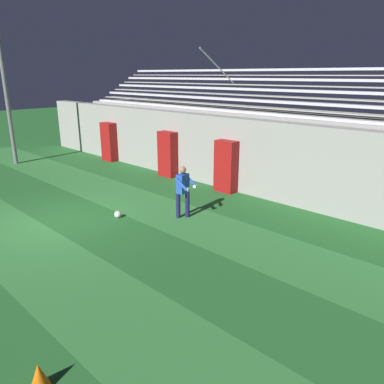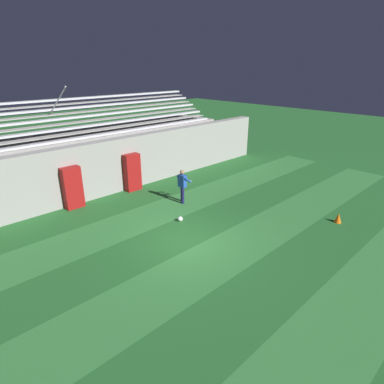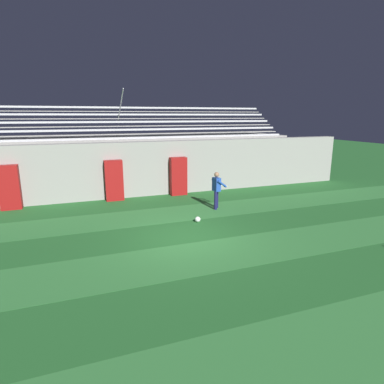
{
  "view_description": "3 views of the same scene",
  "coord_description": "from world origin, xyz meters",
  "views": [
    {
      "loc": [
        10.41,
        -4.95,
        4.36
      ],
      "look_at": [
        2.49,
        3.22,
        0.77
      ],
      "focal_mm": 35.0,
      "sensor_mm": 36.0,
      "label": 1
    },
    {
      "loc": [
        -7.25,
        -7.96,
        6.32
      ],
      "look_at": [
        1.74,
        1.45,
        1.14
      ],
      "focal_mm": 30.0,
      "sensor_mm": 36.0,
      "label": 2
    },
    {
      "loc": [
        -3.38,
        -9.81,
        4.09
      ],
      "look_at": [
        1.48,
        3.4,
        0.73
      ],
      "focal_mm": 30.0,
      "sensor_mm": 36.0,
      "label": 3
    }
  ],
  "objects": [
    {
      "name": "ground_plane",
      "position": [
        0.0,
        0.0,
        0.0
      ],
      "size": [
        80.0,
        80.0,
        0.0
      ],
      "primitive_type": "plane",
      "color": "#236028"
    },
    {
      "name": "turf_stripe_near",
      "position": [
        0.0,
        -6.0,
        0.0
      ],
      "size": [
        28.0,
        2.19,
        0.01
      ],
      "primitive_type": "cube",
      "color": "#337A38",
      "rests_on": "ground"
    },
    {
      "name": "turf_stripe_mid",
      "position": [
        0.0,
        -1.62,
        0.0
      ],
      "size": [
        28.0,
        2.19,
        0.01
      ],
      "primitive_type": "cube",
      "color": "#337A38",
      "rests_on": "ground"
    },
    {
      "name": "turf_stripe_far",
      "position": [
        0.0,
        2.76,
        0.0
      ],
      "size": [
        28.0,
        2.19,
        0.01
      ],
      "primitive_type": "cube",
      "color": "#337A38",
      "rests_on": "ground"
    },
    {
      "name": "back_wall",
      "position": [
        0.0,
        6.5,
        1.4
      ],
      "size": [
        24.0,
        0.6,
        2.8
      ],
      "primitive_type": "cube",
      "color": "#999691",
      "rests_on": "ground"
    },
    {
      "name": "padding_pillar_gate_left",
      "position": [
        -1.65,
        5.95,
        0.99
      ],
      "size": [
        0.86,
        0.44,
        1.99
      ],
      "primitive_type": "cube",
      "color": "maroon",
      "rests_on": "ground"
    },
    {
      "name": "padding_pillar_gate_right",
      "position": [
        1.65,
        5.95,
        0.99
      ],
      "size": [
        0.86,
        0.44,
        1.99
      ],
      "primitive_type": "cube",
      "color": "maroon",
      "rests_on": "ground"
    },
    {
      "name": "bleacher_stand",
      "position": [
        -0.0,
        8.84,
        1.5
      ],
      "size": [
        18.0,
        4.05,
        5.43
      ],
      "color": "#999691",
      "rests_on": "ground"
    },
    {
      "name": "goalkeeper",
      "position": [
        2.46,
        2.86,
        0.95
      ],
      "size": [
        0.59,
        0.63,
        1.67
      ],
      "color": "#19194C",
      "rests_on": "ground"
    },
    {
      "name": "soccer_ball",
      "position": [
        0.98,
        1.39,
        0.11
      ],
      "size": [
        0.22,
        0.22,
        0.22
      ],
      "primitive_type": "sphere",
      "color": "white",
      "rests_on": "ground"
    },
    {
      "name": "traffic_cone",
      "position": [
        5.81,
        -3.37,
        0.21
      ],
      "size": [
        0.3,
        0.3,
        0.42
      ],
      "primitive_type": "cone",
      "color": "orange",
      "rests_on": "ground"
    }
  ]
}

